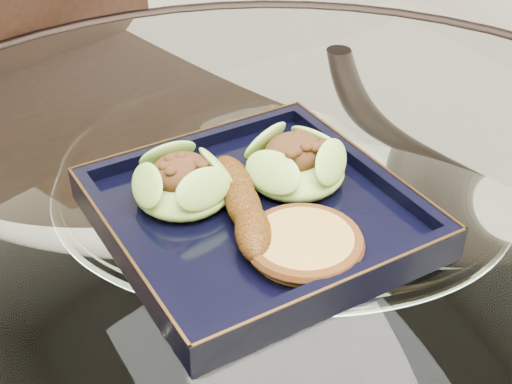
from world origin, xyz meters
TOP-DOWN VIEW (x-y plane):
  - dining_table at (-0.00, -0.00)m, footprint 1.13×1.13m
  - dining_chair at (-0.01, 0.49)m, footprint 0.47×0.47m
  - navy_plate at (-0.03, -0.01)m, footprint 0.27×0.27m
  - lettuce_wrap_left at (-0.09, 0.04)m, footprint 0.12×0.12m
  - lettuce_wrap_right at (0.02, 0.01)m, footprint 0.10×0.10m
  - roasted_plantain at (-0.05, -0.01)m, footprint 0.08×0.15m
  - crumb_patty at (-0.03, -0.08)m, footprint 0.10×0.10m

SIDE VIEW (x-z plane):
  - dining_chair at x=-0.01m, z-range 0.05..0.93m
  - dining_table at x=0.00m, z-range 0.21..0.98m
  - navy_plate at x=-0.03m, z-range 0.76..0.78m
  - crumb_patty at x=-0.03m, z-range 0.78..0.80m
  - roasted_plantain at x=-0.05m, z-range 0.78..0.81m
  - lettuce_wrap_left at x=-0.09m, z-range 0.78..0.82m
  - lettuce_wrap_right at x=0.02m, z-range 0.78..0.82m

